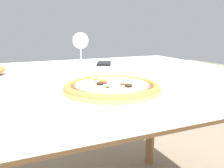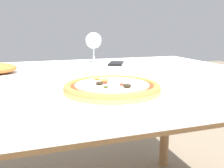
{
  "view_description": "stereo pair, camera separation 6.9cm",
  "coord_description": "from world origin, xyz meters",
  "px_view_note": "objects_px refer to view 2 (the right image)",
  "views": [
    {
      "loc": [
        -0.35,
        -0.9,
        0.91
      ],
      "look_at": [
        -0.07,
        -0.29,
        0.76
      ],
      "focal_mm": 40.0,
      "sensor_mm": 36.0,
      "label": 1
    },
    {
      "loc": [
        -0.28,
        -0.92,
        0.91
      ],
      "look_at": [
        -0.07,
        -0.29,
        0.76
      ],
      "focal_mm": 40.0,
      "sensor_mm": 36.0,
      "label": 2
    }
  ],
  "objects_px": {
    "pizza_plate": "(112,89)",
    "wine_glass_far_left": "(94,41)",
    "cell_phone": "(116,63)",
    "dining_table": "(106,95)",
    "side_plate": "(0,71)"
  },
  "relations": [
    {
      "from": "dining_table",
      "to": "side_plate",
      "type": "xyz_separation_m",
      "value": [
        -0.4,
        0.12,
        0.1
      ]
    },
    {
      "from": "dining_table",
      "to": "side_plate",
      "type": "height_order",
      "value": "side_plate"
    },
    {
      "from": "wine_glass_far_left",
      "to": "dining_table",
      "type": "bearing_deg",
      "value": -96.92
    },
    {
      "from": "dining_table",
      "to": "side_plate",
      "type": "distance_m",
      "value": 0.43
    },
    {
      "from": "wine_glass_far_left",
      "to": "cell_phone",
      "type": "relative_size",
      "value": 1.02
    },
    {
      "from": "pizza_plate",
      "to": "side_plate",
      "type": "xyz_separation_m",
      "value": [
        -0.32,
        0.41,
        0.0
      ]
    },
    {
      "from": "dining_table",
      "to": "pizza_plate",
      "type": "height_order",
      "value": "pizza_plate"
    },
    {
      "from": "wine_glass_far_left",
      "to": "cell_phone",
      "type": "xyz_separation_m",
      "value": [
        0.1,
        -0.08,
        -0.11
      ]
    },
    {
      "from": "dining_table",
      "to": "wine_glass_far_left",
      "type": "bearing_deg",
      "value": 83.08
    },
    {
      "from": "wine_glass_far_left",
      "to": "cell_phone",
      "type": "distance_m",
      "value": 0.17
    },
    {
      "from": "pizza_plate",
      "to": "wine_glass_far_left",
      "type": "height_order",
      "value": "wine_glass_far_left"
    },
    {
      "from": "wine_glass_far_left",
      "to": "side_plate",
      "type": "relative_size",
      "value": 0.74
    },
    {
      "from": "wine_glass_far_left",
      "to": "side_plate",
      "type": "distance_m",
      "value": 0.51
    },
    {
      "from": "dining_table",
      "to": "wine_glass_far_left",
      "type": "distance_m",
      "value": 0.42
    },
    {
      "from": "cell_phone",
      "to": "wine_glass_far_left",
      "type": "bearing_deg",
      "value": 138.75
    }
  ]
}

